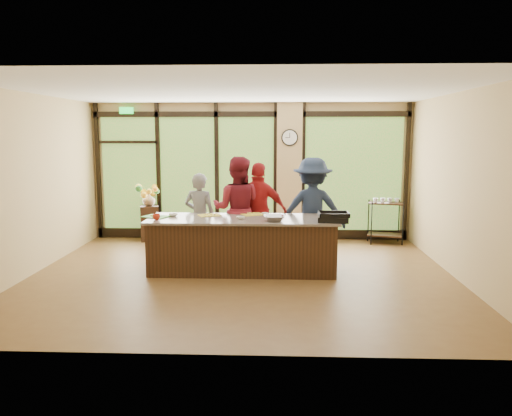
# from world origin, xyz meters

# --- Properties ---
(floor) EXTENTS (7.00, 7.00, 0.00)m
(floor) POSITION_xyz_m (0.00, 0.00, 0.00)
(floor) COLOR brown
(floor) RESTS_ON ground
(ceiling) EXTENTS (7.00, 7.00, 0.00)m
(ceiling) POSITION_xyz_m (0.00, 0.00, 3.00)
(ceiling) COLOR silver
(ceiling) RESTS_ON back_wall
(back_wall) EXTENTS (7.00, 0.00, 7.00)m
(back_wall) POSITION_xyz_m (0.00, 3.00, 1.50)
(back_wall) COLOR tan
(back_wall) RESTS_ON floor
(left_wall) EXTENTS (0.00, 6.00, 6.00)m
(left_wall) POSITION_xyz_m (-3.50, 0.00, 1.50)
(left_wall) COLOR tan
(left_wall) RESTS_ON floor
(right_wall) EXTENTS (0.00, 6.00, 6.00)m
(right_wall) POSITION_xyz_m (3.50, 0.00, 1.50)
(right_wall) COLOR tan
(right_wall) RESTS_ON floor
(window_wall) EXTENTS (6.90, 0.12, 3.00)m
(window_wall) POSITION_xyz_m (0.16, 2.95, 1.39)
(window_wall) COLOR tan
(window_wall) RESTS_ON floor
(island_base) EXTENTS (3.10, 1.00, 0.88)m
(island_base) POSITION_xyz_m (0.00, 0.30, 0.44)
(island_base) COLOR black
(island_base) RESTS_ON floor
(countertop) EXTENTS (3.20, 1.10, 0.04)m
(countertop) POSITION_xyz_m (0.00, 0.30, 0.90)
(countertop) COLOR slate
(countertop) RESTS_ON island_base
(wall_clock) EXTENTS (0.36, 0.04, 0.36)m
(wall_clock) POSITION_xyz_m (0.85, 2.87, 2.25)
(wall_clock) COLOR black
(wall_clock) RESTS_ON window_wall
(cook_left) EXTENTS (0.66, 0.51, 1.63)m
(cook_left) POSITION_xyz_m (-0.84, 1.03, 0.81)
(cook_left) COLOR slate
(cook_left) RESTS_ON floor
(cook_midleft) EXTENTS (1.02, 0.83, 1.93)m
(cook_midleft) POSITION_xyz_m (-0.14, 1.01, 0.96)
(cook_midleft) COLOR maroon
(cook_midleft) RESTS_ON floor
(cook_midright) EXTENTS (1.14, 0.71, 1.81)m
(cook_midright) POSITION_xyz_m (0.25, 1.14, 0.91)
(cook_midright) COLOR maroon
(cook_midright) RESTS_ON floor
(cook_right) EXTENTS (1.26, 0.75, 1.91)m
(cook_right) POSITION_xyz_m (1.23, 1.08, 0.95)
(cook_right) COLOR #1A243A
(cook_right) RESTS_ON floor
(roasting_pan) EXTENTS (0.53, 0.44, 0.09)m
(roasting_pan) POSITION_xyz_m (1.50, 0.02, 0.96)
(roasting_pan) COLOR black
(roasting_pan) RESTS_ON countertop
(mixing_bowl) EXTENTS (0.40, 0.40, 0.09)m
(mixing_bowl) POSITION_xyz_m (0.54, 0.06, 0.96)
(mixing_bowl) COLOR silver
(mixing_bowl) RESTS_ON countertop
(cutting_board_left) EXTENTS (0.52, 0.47, 0.01)m
(cutting_board_left) POSITION_xyz_m (-1.50, 0.35, 0.93)
(cutting_board_left) COLOR green
(cutting_board_left) RESTS_ON countertop
(cutting_board_center) EXTENTS (0.44, 0.40, 0.01)m
(cutting_board_center) POSITION_xyz_m (-0.60, 0.54, 0.93)
(cutting_board_center) COLOR gold
(cutting_board_center) RESTS_ON countertop
(cutting_board_right) EXTENTS (0.45, 0.41, 0.01)m
(cutting_board_right) POSITION_xyz_m (0.15, 0.66, 0.93)
(cutting_board_right) COLOR gold
(cutting_board_right) RESTS_ON countertop
(prep_bowl_near) EXTENTS (0.20, 0.20, 0.05)m
(prep_bowl_near) POSITION_xyz_m (-1.21, 0.42, 0.94)
(prep_bowl_near) COLOR silver
(prep_bowl_near) RESTS_ON countertop
(prep_bowl_mid) EXTENTS (0.18, 0.18, 0.05)m
(prep_bowl_mid) POSITION_xyz_m (-0.02, 0.18, 0.94)
(prep_bowl_mid) COLOR silver
(prep_bowl_mid) RESTS_ON countertop
(prep_bowl_far) EXTENTS (0.16, 0.16, 0.03)m
(prep_bowl_far) POSITION_xyz_m (0.37, 0.68, 0.93)
(prep_bowl_far) COLOR silver
(prep_bowl_far) RESTS_ON countertop
(red_ramekin) EXTENTS (0.16, 0.16, 0.10)m
(red_ramekin) POSITION_xyz_m (-1.42, 0.06, 0.97)
(red_ramekin) COLOR #AC2411
(red_ramekin) RESTS_ON countertop
(flower_stand) EXTENTS (0.48, 0.48, 0.77)m
(flower_stand) POSITION_xyz_m (-2.21, 2.67, 0.39)
(flower_stand) COLOR black
(flower_stand) RESTS_ON floor
(flower_vase) EXTENTS (0.35, 0.35, 0.29)m
(flower_vase) POSITION_xyz_m (-2.21, 2.67, 0.92)
(flower_vase) COLOR #806446
(flower_vase) RESTS_ON flower_stand
(bar_cart) EXTENTS (0.80, 0.58, 0.98)m
(bar_cart) POSITION_xyz_m (2.91, 2.60, 0.59)
(bar_cart) COLOR black
(bar_cart) RESTS_ON floor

